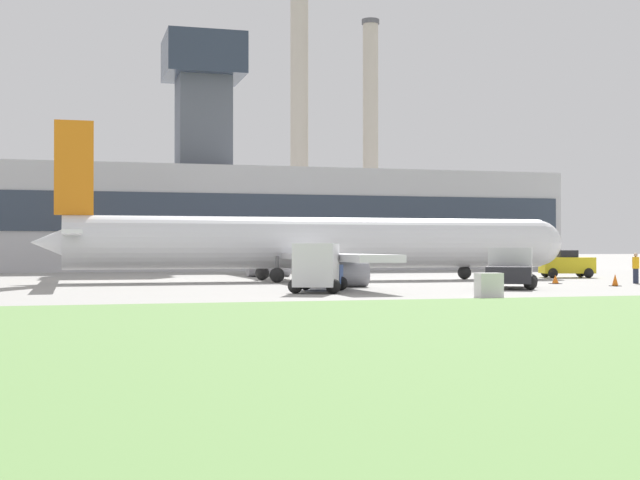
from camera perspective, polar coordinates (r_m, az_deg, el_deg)
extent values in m
plane|color=#999691|center=(53.57, 0.74, -2.77)|extent=(400.00, 400.00, 0.00)
cube|color=#B2B2B7|center=(86.77, -5.55, 1.25)|extent=(62.97, 14.08, 9.51)
cube|color=#2D3847|center=(79.82, -4.67, 1.74)|extent=(61.71, 0.16, 3.43)
cube|color=#4C515B|center=(86.56, -7.49, 4.22)|extent=(4.95, 4.95, 18.44)
cube|color=#283342|center=(88.19, -7.48, 11.49)|extent=(7.43, 7.43, 3.96)
cylinder|color=#B2A899|center=(120.45, -1.33, 8.94)|extent=(2.40, 2.40, 43.70)
cylinder|color=#B2A899|center=(119.59, 3.26, 6.18)|extent=(2.04, 2.04, 31.99)
cylinder|color=#4C4C51|center=(122.55, 3.25, 13.77)|extent=(2.35, 2.35, 0.61)
cylinder|color=silver|center=(56.92, -0.16, -0.18)|extent=(31.45, 3.26, 3.26)
sphere|color=silver|center=(62.93, 13.78, -0.19)|extent=(3.09, 3.09, 3.09)
cone|color=silver|center=(54.91, -16.20, -0.15)|extent=(3.58, 3.09, 3.09)
cube|color=orange|center=(55.11, -15.48, 4.48)|extent=(2.28, 0.24, 5.65)
cube|color=silver|center=(50.00, -15.58, 0.44)|extent=(1.00, 9.82, 0.20)
cube|color=silver|center=(59.82, -15.56, 0.29)|extent=(1.00, 9.82, 0.20)
cube|color=silver|center=(48.00, 0.81, -1.10)|extent=(2.23, 16.36, 0.36)
cube|color=silver|center=(65.14, -3.55, -0.93)|extent=(2.23, 16.36, 0.36)
cylinder|color=gray|center=(47.95, 1.20, -2.15)|extent=(3.09, 1.47, 1.47)
cylinder|color=gray|center=(65.37, -3.32, -1.71)|extent=(3.09, 1.47, 1.47)
cylinder|color=#59595B|center=(60.44, 9.23, -1.51)|extent=(0.20, 0.20, 1.17)
sphere|color=black|center=(60.45, 9.23, -2.07)|extent=(0.91, 0.91, 0.91)
cylinder|color=#59595B|center=(54.01, -2.76, -1.64)|extent=(0.20, 0.20, 1.17)
sphere|color=black|center=(54.02, -2.76, -2.26)|extent=(0.91, 0.91, 0.91)
cylinder|color=#59595B|center=(58.36, -3.72, -1.56)|extent=(0.20, 0.20, 1.17)
sphere|color=black|center=(58.38, -3.72, -2.13)|extent=(0.91, 0.91, 0.91)
cube|color=yellow|center=(65.41, 15.52, -1.57)|extent=(3.92, 2.57, 1.13)
cube|color=black|center=(65.40, 15.52, -0.85)|extent=(1.52, 1.51, 0.50)
sphere|color=black|center=(65.01, 16.81, -2.04)|extent=(0.70, 0.70, 0.70)
sphere|color=black|center=(66.62, 16.34, -2.00)|extent=(0.70, 0.70, 0.70)
sphere|color=black|center=(64.24, 14.68, -2.06)|extent=(0.70, 0.70, 0.70)
sphere|color=black|center=(65.87, 14.25, -2.02)|extent=(0.70, 0.70, 0.70)
cube|color=#2D4C93|center=(44.30, 0.18, -2.22)|extent=(2.36, 2.23, 0.96)
cube|color=silver|center=(41.86, -0.24, -1.61)|extent=(2.82, 3.30, 2.01)
sphere|color=black|center=(44.33, 1.34, -2.79)|extent=(0.70, 0.70, 0.70)
sphere|color=black|center=(44.55, -0.94, -2.78)|extent=(0.70, 0.70, 0.70)
sphere|color=black|center=(41.09, 0.86, -2.98)|extent=(0.70, 0.70, 0.70)
sphere|color=black|center=(41.33, -1.60, -2.96)|extent=(0.70, 0.70, 0.70)
cube|color=#232328|center=(46.17, 11.99, -2.21)|extent=(2.85, 2.70, 0.85)
cube|color=silver|center=(48.92, 12.11, -1.55)|extent=(3.50, 3.85, 1.81)
sphere|color=black|center=(46.11, 10.67, -2.70)|extent=(0.70, 0.70, 0.70)
sphere|color=black|center=(46.03, 13.31, -2.70)|extent=(0.70, 0.70, 0.70)
sphere|color=black|center=(49.78, 10.92, -2.53)|extent=(0.70, 0.70, 0.70)
sphere|color=black|center=(49.70, 13.37, -2.53)|extent=(0.70, 0.70, 0.70)
cylinder|color=#23283D|center=(56.13, 19.56, -2.19)|extent=(0.43, 0.43, 0.88)
cylinder|color=#F2A514|center=(56.11, 19.55, -1.38)|extent=(0.54, 0.54, 0.70)
sphere|color=tan|center=(56.11, 19.55, -0.91)|extent=(0.24, 0.24, 0.24)
cube|color=black|center=(54.16, 14.83, -2.71)|extent=(0.59, 0.59, 0.03)
cone|color=orange|center=(54.16, 14.83, -2.45)|extent=(0.42, 0.42, 0.52)
cube|color=black|center=(51.86, 18.37, -2.80)|extent=(0.50, 0.50, 0.03)
cone|color=orange|center=(51.85, 18.37, -2.44)|extent=(0.36, 0.36, 0.69)
cube|color=silver|center=(38.43, 10.75, -2.87)|extent=(1.04, 0.72, 1.06)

